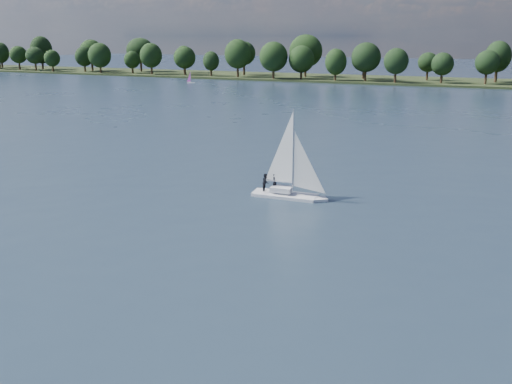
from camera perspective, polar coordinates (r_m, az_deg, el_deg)
ground at (r=113.10m, az=11.77°, el=6.59°), size 700.00×700.00×0.00m
far_shore at (r=223.14m, az=18.38°, el=10.32°), size 660.00×40.00×1.50m
sailboat at (r=60.01m, az=3.00°, el=1.98°), size 7.56×2.39×9.85m
dinghy_pink at (r=212.38m, az=-6.55°, el=11.05°), size 2.90×1.59×4.38m
pontoon at (r=279.34m, az=-18.68°, el=11.16°), size 4.31×2.74×0.50m
treeline at (r=218.26m, az=18.83°, el=12.35°), size 563.05×73.62×18.75m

